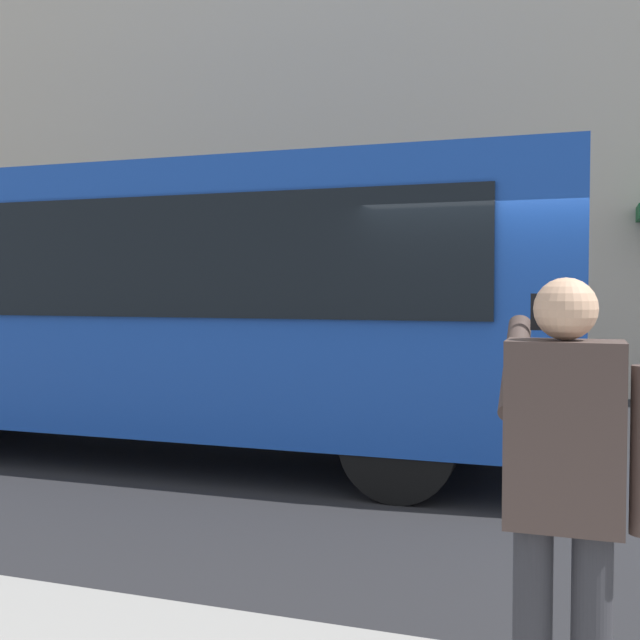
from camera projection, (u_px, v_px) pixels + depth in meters
name	position (u px, v px, depth m)	size (l,w,h in m)	color
ground_plane	(523.00, 490.00, 6.90)	(60.00, 60.00, 0.00)	#232326
building_facade_far	(556.00, 44.00, 13.08)	(28.00, 1.55, 12.00)	beige
red_bus	(153.00, 300.00, 8.45)	(9.05, 2.54, 3.08)	#1947AD
pedestrian_photographer	(565.00, 479.00, 2.70)	(0.53, 0.52, 1.70)	#2D2D33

